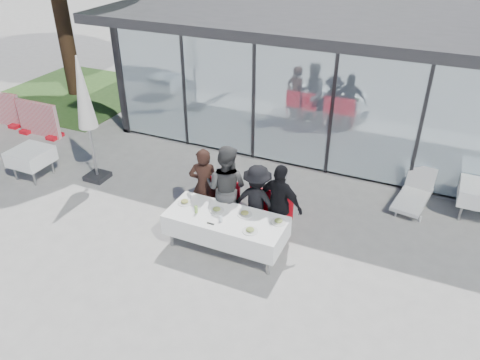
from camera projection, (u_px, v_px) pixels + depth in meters
name	position (u px, v px, depth m)	size (l,w,h in m)	color
ground	(215.00, 260.00, 8.75)	(90.00, 90.00, 0.00)	gray
pavilion	(404.00, 50.00, 13.36)	(14.80, 8.80, 3.44)	gray
dining_table	(226.00, 226.00, 8.77)	(2.26, 0.96, 0.75)	white
diner_a	(204.00, 186.00, 9.45)	(0.61, 0.61, 1.67)	black
diner_chair_a	(206.00, 197.00, 9.64)	(0.44, 0.44, 0.97)	red
diner_b	(226.00, 188.00, 9.23)	(0.88, 0.88, 1.82)	#444444
diner_chair_b	(228.00, 202.00, 9.47)	(0.44, 0.44, 0.97)	red
diner_c	(257.00, 201.00, 9.07)	(0.99, 0.99, 1.54)	black
diner_chair_c	(258.00, 210.00, 9.24)	(0.44, 0.44, 0.97)	red
diner_d	(280.00, 204.00, 8.88)	(0.97, 0.97, 1.66)	black
diner_chair_d	(280.00, 215.00, 9.07)	(0.44, 0.44, 0.97)	red
plate_a	(185.00, 202.00, 9.04)	(0.28, 0.28, 0.07)	silver
plate_b	(217.00, 210.00, 8.81)	(0.28, 0.28, 0.07)	silver
plate_c	(245.00, 214.00, 8.70)	(0.28, 0.28, 0.07)	silver
plate_d	(279.00, 221.00, 8.49)	(0.28, 0.28, 0.07)	silver
plate_extra	(250.00, 230.00, 8.26)	(0.28, 0.28, 0.07)	silver
juice_bottle	(196.00, 210.00, 8.73)	(0.06, 0.06, 0.15)	#7AA745
drinking_glasses	(221.00, 218.00, 8.52)	(0.07, 0.07, 0.10)	silver
folded_eyeglasses	(210.00, 224.00, 8.46)	(0.14, 0.03, 0.01)	black
spare_table_left	(31.00, 157.00, 11.14)	(0.86, 0.86, 0.74)	white
market_umbrella	(84.00, 101.00, 10.33)	(0.50, 0.50, 3.00)	black
lounger	(415.00, 193.00, 10.30)	(0.80, 1.41, 0.72)	silver
grass_patch	(76.00, 93.00, 16.45)	(5.00, 5.00, 0.02)	#385926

